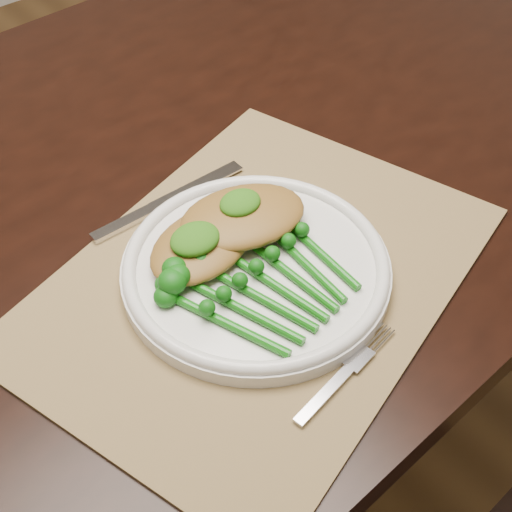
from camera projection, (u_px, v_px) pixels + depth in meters
floor at (167, 470)px, 1.41m from camera, size 4.00×4.00×0.00m
dining_table at (188, 350)px, 1.16m from camera, size 1.64×0.97×0.75m
placemat at (258, 277)px, 0.76m from camera, size 0.58×0.49×0.00m
dinner_plate at (256, 267)px, 0.75m from camera, size 0.28×0.28×0.03m
knife at (155, 207)px, 0.83m from camera, size 0.21×0.02×0.01m
fork at (352, 366)px, 0.67m from camera, size 0.15×0.04×0.00m
chicken_fillet_left at (201, 244)px, 0.75m from camera, size 0.15×0.12×0.03m
chicken_fillet_right at (243, 217)px, 0.77m from camera, size 0.16×0.13×0.03m
pesto_dollop_left at (195, 239)px, 0.73m from camera, size 0.05×0.05×0.02m
pesto_dollop_right at (240, 203)px, 0.76m from camera, size 0.05×0.04×0.02m
broccolini_bundle at (272, 283)px, 0.72m from camera, size 0.19×0.20×0.04m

